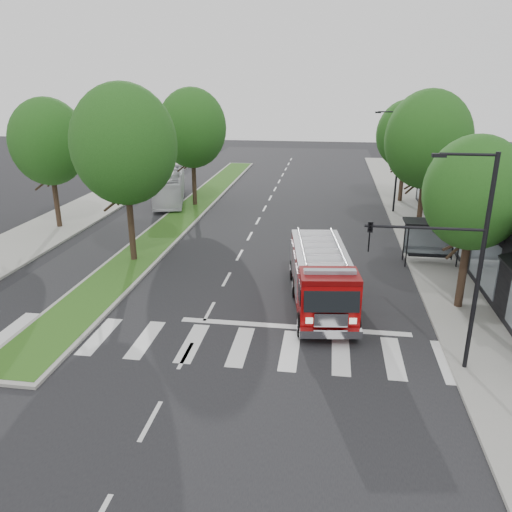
{
  "coord_description": "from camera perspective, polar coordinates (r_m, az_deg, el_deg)",
  "views": [
    {
      "loc": [
        5.19,
        -20.48,
        10.13
      ],
      "look_at": [
        1.76,
        2.94,
        1.8
      ],
      "focal_mm": 35.0,
      "sensor_mm": 36.0,
      "label": 1
    }
  ],
  "objects": [
    {
      "name": "fire_engine",
      "position": [
        23.72,
        7.43,
        -2.41
      ],
      "size": [
        3.51,
        8.57,
        2.88
      ],
      "rotation": [
        0.0,
        0.0,
        0.13
      ],
      "color": "#620506",
      "rests_on": "ground"
    },
    {
      "name": "sidewalk_left",
      "position": [
        37.65,
        -23.61,
        2.25
      ],
      "size": [
        5.0,
        80.0,
        0.15
      ],
      "primitive_type": "cube",
      "color": "gray",
      "rests_on": "ground"
    },
    {
      "name": "ground",
      "position": [
        23.43,
        -5.35,
        -6.32
      ],
      "size": [
        140.0,
        140.0,
        0.0
      ],
      "primitive_type": "plane",
      "color": "black",
      "rests_on": "ground"
    },
    {
      "name": "city_bus",
      "position": [
        44.86,
        -9.83,
        7.82
      ],
      "size": [
        4.59,
        9.93,
        2.69
      ],
      "primitive_type": "imported",
      "rotation": [
        0.0,
        0.0,
        0.25
      ],
      "color": "silver",
      "rests_on": "ground"
    },
    {
      "name": "bus_shelter",
      "position": [
        30.35,
        19.45,
        2.8
      ],
      "size": [
        3.2,
        1.6,
        2.61
      ],
      "color": "black",
      "rests_on": "ground"
    },
    {
      "name": "sidewalk_right",
      "position": [
        32.91,
        20.72,
        0.31
      ],
      "size": [
        5.0,
        80.0,
        0.15
      ],
      "primitive_type": "cube",
      "color": "gray",
      "rests_on": "ground"
    },
    {
      "name": "median",
      "position": [
        41.31,
        -7.68,
        5.14
      ],
      "size": [
        3.0,
        50.0,
        0.15
      ],
      "color": "gray",
      "rests_on": "ground"
    },
    {
      "name": "tree_median_far",
      "position": [
        42.15,
        -7.33,
        14.29
      ],
      "size": [
        5.6,
        5.6,
        9.72
      ],
      "color": "black",
      "rests_on": "ground"
    },
    {
      "name": "tree_right_near",
      "position": [
        23.8,
        23.69,
        6.57
      ],
      "size": [
        4.4,
        4.4,
        8.05
      ],
      "color": "black",
      "rests_on": "ground"
    },
    {
      "name": "tree_right_far",
      "position": [
        45.13,
        16.78,
        13.14
      ],
      "size": [
        5.0,
        5.0,
        8.73
      ],
      "color": "black",
      "rests_on": "ground"
    },
    {
      "name": "tree_right_mid",
      "position": [
        35.24,
        19.06,
        12.44
      ],
      "size": [
        5.6,
        5.6,
        9.72
      ],
      "color": "black",
      "rests_on": "ground"
    },
    {
      "name": "tree_median_near",
      "position": [
        28.93,
        -14.83,
        12.19
      ],
      "size": [
        5.8,
        5.8,
        10.16
      ],
      "color": "black",
      "rests_on": "ground"
    },
    {
      "name": "streetlight_right_far",
      "position": [
        41.19,
        15.72,
        10.8
      ],
      "size": [
        2.11,
        0.2,
        8.0
      ],
      "color": "black",
      "rests_on": "ground"
    },
    {
      "name": "tree_left_mid",
      "position": [
        37.93,
        -22.64,
        11.95
      ],
      "size": [
        5.2,
        5.2,
        9.16
      ],
      "color": "black",
      "rests_on": "ground"
    },
    {
      "name": "streetlight_right_near",
      "position": [
        18.37,
        21.84,
        0.66
      ],
      "size": [
        4.08,
        0.22,
        8.0
      ],
      "color": "black",
      "rests_on": "ground"
    }
  ]
}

